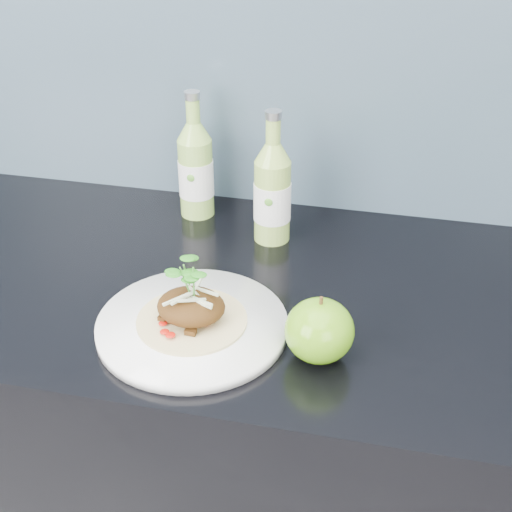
{
  "coord_description": "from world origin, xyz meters",
  "views": [
    {
      "loc": [
        0.24,
        0.79,
        1.53
      ],
      "look_at": [
        0.05,
        1.62,
        1.0
      ],
      "focal_mm": 50.0,
      "sensor_mm": 36.0,
      "label": 1
    }
  ],
  "objects_px": {
    "green_apple": "(319,331)",
    "cider_bottle_left": "(196,170)",
    "cider_bottle_right": "(272,193)",
    "dinner_plate": "(192,326)"
  },
  "relations": [
    {
      "from": "dinner_plate",
      "to": "green_apple",
      "type": "bearing_deg",
      "value": -5.6
    },
    {
      "from": "dinner_plate",
      "to": "green_apple",
      "type": "relative_size",
      "value": 3.48
    },
    {
      "from": "dinner_plate",
      "to": "cider_bottle_right",
      "type": "height_order",
      "value": "cider_bottle_right"
    },
    {
      "from": "dinner_plate",
      "to": "green_apple",
      "type": "height_order",
      "value": "green_apple"
    },
    {
      "from": "cider_bottle_left",
      "to": "dinner_plate",
      "type": "bearing_deg",
      "value": -95.97
    },
    {
      "from": "cider_bottle_right",
      "to": "green_apple",
      "type": "bearing_deg",
      "value": -91.43
    },
    {
      "from": "cider_bottle_left",
      "to": "cider_bottle_right",
      "type": "height_order",
      "value": "same"
    },
    {
      "from": "green_apple",
      "to": "cider_bottle_right",
      "type": "relative_size",
      "value": 0.45
    },
    {
      "from": "green_apple",
      "to": "cider_bottle_left",
      "type": "distance_m",
      "value": 0.46
    },
    {
      "from": "dinner_plate",
      "to": "green_apple",
      "type": "xyz_separation_m",
      "value": [
        0.18,
        -0.02,
        0.04
      ]
    }
  ]
}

